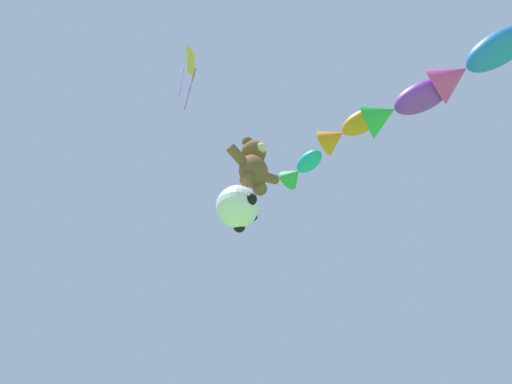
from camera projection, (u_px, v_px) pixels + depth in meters
name	position (u px, v px, depth m)	size (l,w,h in m)	color
teddy_bear_kite	(254.00, 165.00, 9.69)	(1.65, 0.73, 1.67)	brown
soccer_ball_kite	(238.00, 207.00, 8.54)	(1.02, 1.02, 0.94)	white
fish_kite_teal	(301.00, 169.00, 13.65)	(0.90, 1.72, 0.78)	#19ADB2
fish_kite_tangerine	(347.00, 130.00, 12.96)	(1.07, 2.12, 0.93)	orange
fish_kite_violet	(400.00, 107.00, 11.31)	(1.51, 2.50, 1.08)	purple
fish_kite_cobalt	(473.00, 64.00, 10.53)	(1.20, 2.51, 1.13)	blue
diamond_kite	(190.00, 67.00, 12.17)	(0.88, 0.75, 2.91)	yellow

